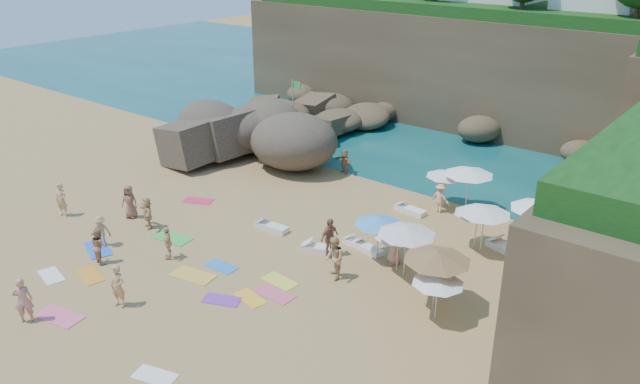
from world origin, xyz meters
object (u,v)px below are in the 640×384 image
Objects in this scene: rock_outcrop at (240,160)px; lounger_0 at (358,244)px; person_stand_0 at (61,200)px; parasol_0 at (469,171)px; flag_pole at (294,102)px; person_stand_6 at (23,300)px; person_stand_3 at (330,238)px; person_stand_4 at (394,244)px; parasol_2 at (446,174)px; person_stand_1 at (99,246)px; person_stand_2 at (440,197)px; parasol_1 at (485,210)px; person_stand_5 at (344,161)px.

lounger_0 is (12.73, -4.84, 0.12)m from rock_outcrop.
parasol_0 is at bearing 24.90° from person_stand_0.
person_stand_6 is (6.52, -22.96, -1.76)m from flag_pole.
person_stand_3 reaches higher than lounger_0.
parasol_2 is at bearing 144.15° from person_stand_4.
person_stand_3 is (-2.55, -8.32, -1.30)m from parasol_0.
person_stand_1 is 4.70m from person_stand_6.
person_stand_2 is at bearing -110.85° from person_stand_1.
person_stand_6 is (-8.32, -19.45, -1.29)m from parasol_0.
flag_pole is 19.30m from person_stand_1.
parasol_1 is 19.22m from person_stand_6.
lounger_0 is at bearing 86.77° from person_stand_2.
person_stand_1 is at bearing -70.26° from rock_outcrop.
person_stand_0 is at bearing -114.04° from person_stand_4.
flag_pole is 7.56m from person_stand_5.
rock_outcrop is at bearing 66.72° from person_stand_3.
person_stand_4 reaches higher than person_stand_2.
person_stand_4 is at bearing -129.65° from person_stand_1.
person_stand_4 is (1.05, -6.07, 0.15)m from person_stand_2.
person_stand_2 is 6.17m from person_stand_4.
parasol_2 reaches higher than person_stand_3.
parasol_0 reaches higher than person_stand_3.
person_stand_2 is (13.81, 0.95, 0.81)m from rock_outcrop.
person_stand_6 is at bearing -69.68° from rock_outcrop.
parasol_2 reaches higher than lounger_0.
flag_pole is at bearing 145.26° from lounger_0.
parasol_2 is at bearing 137.12° from parasol_1.
parasol_1 is at bearing -5.68° from rock_outcrop.
person_stand_1 is at bearing -97.73° from person_stand_4.
person_stand_4 is at bearing -35.35° from flag_pole.
parasol_0 reaches higher than parasol_1.
person_stand_5 is (6.61, -3.09, -1.95)m from flag_pole.
parasol_0 reaches higher than person_stand_5.
person_stand_1 is at bearing -129.79° from lounger_0.
parasol_1 is 1.28× the size of person_stand_6.
lounger_0 is at bearing -121.96° from person_stand_1.
person_stand_3 is at bearing -103.10° from lounger_0.
flag_pole is at bearing -129.02° from person_stand_6.
person_stand_3 is 0.96× the size of person_stand_4.
parasol_2 is 1.34m from person_stand_2.
person_stand_6 is at bearing -110.24° from parasol_2.
lounger_0 is at bearing -146.28° from parasol_1.
person_stand_6 is (7.51, -5.94, 0.04)m from person_stand_0.
person_stand_6 reaches higher than lounger_0.
parasol_2 is 8.34m from person_stand_3.
lounger_0 is (-0.87, -6.62, -1.72)m from parasol_2.
flag_pole is 2.75× the size of lounger_0.
parasol_2 is 1.30× the size of person_stand_2.
person_stand_6 reaches higher than rock_outcrop.
flag_pole is at bearing 166.20° from person_stand_5.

